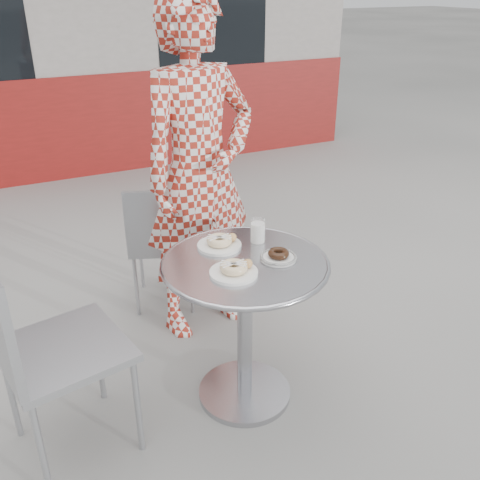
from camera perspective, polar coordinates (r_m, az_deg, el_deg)
name	(u,v)px	position (r m, az deg, el deg)	size (l,w,h in m)	color
ground	(248,392)	(2.74, 0.81, -15.94)	(60.00, 60.00, 0.00)	gray
storefront	(43,10)	(7.44, -20.26, 22.03)	(6.02, 4.55, 3.00)	gray
bistro_table	(245,297)	(2.39, 0.53, -6.12)	(0.74, 0.74, 0.74)	#BBBBC0
chair_far	(165,266)	(3.32, -8.03, -2.75)	(0.49, 0.50, 0.80)	#A2A5AA
chair_left	(68,390)	(2.41, -17.91, -14.95)	(0.55, 0.55, 0.98)	#A2A5AA
seated_person	(199,174)	(2.84, -4.35, 7.08)	(0.67, 0.44, 1.83)	maroon
plate_far	(220,243)	(2.42, -2.14, -0.27)	(0.20, 0.20, 0.05)	white
plate_near	(234,269)	(2.20, -0.60, -3.15)	(0.20, 0.20, 0.05)	white
plate_checker	(278,256)	(2.32, 4.12, -1.72)	(0.16, 0.16, 0.04)	white
milk_cup	(258,231)	(2.45, 1.91, 0.92)	(0.07, 0.07, 0.11)	white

